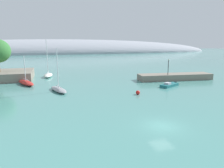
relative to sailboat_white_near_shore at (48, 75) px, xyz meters
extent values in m
plane|color=teal|center=(13.18, -42.23, -0.63)|extent=(600.00, 600.00, 0.00)
cube|color=gray|center=(33.46, -15.23, 0.18)|extent=(20.87, 6.82, 1.63)
ellipsoid|color=#999EA8|center=(15.30, 159.32, -0.63)|extent=(352.90, 81.48, 27.93)
ellipsoid|color=white|center=(0.00, 0.00, -0.12)|extent=(3.18, 6.66, 1.02)
cylinder|color=silver|center=(0.00, 0.00, 5.38)|extent=(0.18, 0.18, 9.98)
cube|color=silver|center=(-0.04, -0.28, 0.74)|extent=(0.50, 2.86, 0.10)
ellipsoid|color=red|center=(-5.18, -10.43, -0.15)|extent=(5.33, 8.44, 0.96)
cylinder|color=silver|center=(-5.18, -10.43, 3.34)|extent=(0.17, 0.17, 6.02)
cube|color=silver|center=(-5.03, -10.77, 0.67)|extent=(1.62, 3.45, 0.10)
ellipsoid|color=gray|center=(2.04, -19.91, -0.26)|extent=(4.01, 7.64, 0.75)
cylinder|color=silver|center=(2.04, -19.91, 4.24)|extent=(0.16, 0.16, 8.26)
cube|color=silver|center=(2.13, -20.23, 0.46)|extent=(1.04, 3.21, 0.10)
cube|color=#1E6B70|center=(26.92, -22.60, -0.32)|extent=(5.51, 4.01, 0.63)
cube|color=black|center=(29.48, -21.34, -0.16)|extent=(0.55, 0.52, 0.56)
cube|color=#B2B7C1|center=(26.22, -22.94, 0.19)|extent=(1.63, 1.58, 0.40)
sphere|color=red|center=(16.75, -27.32, -0.23)|extent=(0.82, 0.82, 0.82)
cylinder|color=black|center=(30.61, -16.07, 2.90)|extent=(0.16, 0.16, 3.81)
sphere|color=#EAEACC|center=(30.61, -16.07, 4.99)|extent=(0.36, 0.36, 0.36)
camera|label=1|loc=(0.51, -62.25, 9.25)|focal=32.19mm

